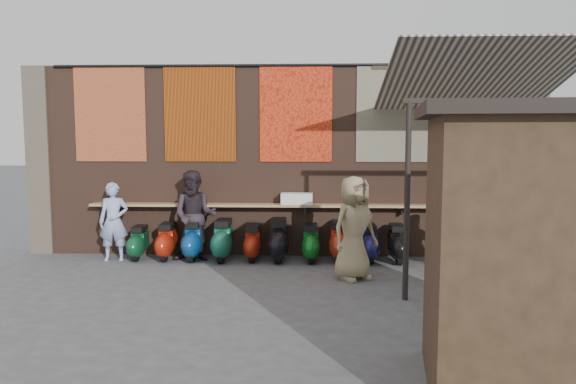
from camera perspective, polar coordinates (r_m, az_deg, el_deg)
The scene contains 33 objects.
ground at distance 9.60m, azimuth -1.47°, elevation -9.68°, with size 70.00×70.00×0.00m, color #474749.
brick_wall at distance 11.95m, azimuth -0.62°, elevation 3.15°, with size 10.00×0.40×4.00m, color brown.
pier_left at distance 13.28m, azimuth -23.68°, elevation 2.93°, with size 0.50×0.50×4.00m, color #4C4238.
pier_right at distance 12.78m, azimuth 23.38°, elevation 2.85°, with size 0.50×0.50×4.00m, color #4C4238.
eating_counter at distance 11.66m, azimuth -0.71°, elevation -1.36°, with size 8.00×0.32×0.05m, color #9E7A51.
shelf_box at distance 11.60m, azimuth 0.90°, elevation -0.69°, with size 0.65×0.29×0.24m, color white.
tapestry_redgold at distance 12.44m, azimuth -17.63°, elevation 7.59°, with size 1.50×0.02×2.00m, color maroon.
tapestry_sun at distance 11.93m, azimuth -8.94°, elevation 7.88°, with size 1.50×0.02×2.00m, color #DE560D.
tapestry_orange at distance 11.71m, azimuth 0.79°, elevation 7.99°, with size 1.50×0.02×2.00m, color #E2431C.
tapestry_multi at distance 11.82m, azimuth 10.62°, elevation 7.87°, with size 1.50×0.02×2.00m, color teal.
hang_rail at distance 11.79m, azimuth -0.70°, elevation 12.76°, with size 0.06×0.06×9.50m, color black.
scooter_stool_0 at distance 12.01m, azimuth -14.93°, elevation -5.02°, with size 0.32×0.72×0.68m, color #0F4C29, non-canonical shape.
scooter_stool_1 at distance 11.86m, azimuth -12.21°, elevation -4.94°, with size 0.35×0.78×0.74m, color #B1220D, non-canonical shape.
scooter_stool_2 at distance 11.71m, azimuth -9.57°, elevation -4.89°, with size 0.38×0.84×0.80m, color navy, non-canonical shape.
scooter_stool_3 at distance 11.56m, azimuth -6.63°, elevation -4.90°, with size 0.39×0.87×0.83m, color #186046, non-canonical shape.
scooter_stool_4 at distance 11.52m, azimuth -3.58°, elevation -5.19°, with size 0.34×0.76×0.72m, color maroon, non-canonical shape.
scooter_stool_5 at distance 11.47m, azimuth -0.97°, elevation -4.91°, with size 0.40×0.89×0.85m, color black, non-canonical shape.
scooter_stool_6 at distance 11.42m, azimuth 2.34°, elevation -5.21°, with size 0.35×0.79×0.75m, color #0C5A1A, non-canonical shape.
scooter_stool_7 at distance 11.49m, azimuth 5.16°, elevation -5.03°, with size 0.38×0.84×0.80m, color #9F2515, non-canonical shape.
scooter_stool_8 at distance 11.53m, azimuth 8.29°, elevation -5.17°, with size 0.35×0.78×0.74m, color #161850, non-canonical shape.
scooter_stool_9 at distance 11.55m, azimuth 11.04°, elevation -5.18°, with size 0.36×0.79×0.75m, color black, non-canonical shape.
diner_left at distance 11.97m, azimuth -17.29°, elevation -2.88°, with size 0.58×0.38×1.60m, color #99AADE.
diner_right at distance 11.55m, azimuth -9.44°, elevation -2.41°, with size 0.90×0.70×1.84m, color #2C2229.
shopper_navy at distance 10.70m, azimuth 18.65°, elevation -4.04°, with size 0.92×0.38×1.58m, color black.
shopper_tan at distance 10.00m, azimuth 6.73°, elevation -3.65°, with size 0.90×0.59×1.85m, color #9A8662.
market_stall at distance 6.06m, azimuth 26.46°, elevation -6.27°, with size 2.53×1.90×2.75m, color black.
stall_roof at distance 5.94m, azimuth 27.11°, elevation 7.39°, with size 2.84×2.19×0.12m, color black.
stall_sign at distance 6.90m, azimuth 24.42°, elevation 0.45°, with size 1.20×0.04×0.50m, color gold.
stall_shelf at distance 7.06m, azimuth 24.07°, elevation -7.57°, with size 2.10×0.10×0.06m, color #473321.
awning_canvas at distance 10.56m, azimuth 18.51°, elevation 10.89°, with size 3.20×3.40×0.03m, color beige.
awning_ledger at distance 12.13m, azimuth 16.45°, elevation 12.18°, with size 3.30×0.08×0.12m, color #33261C.
awning_header at distance 9.10m, azimuth 21.05°, elevation 8.67°, with size 3.00×0.08×0.08m, color black.
awning_post_left at distance 8.81m, azimuth 12.00°, elevation -0.94°, with size 0.09×0.09×3.10m, color black.
Camera 1 is at (0.63, -9.22, 2.60)m, focal length 35.00 mm.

